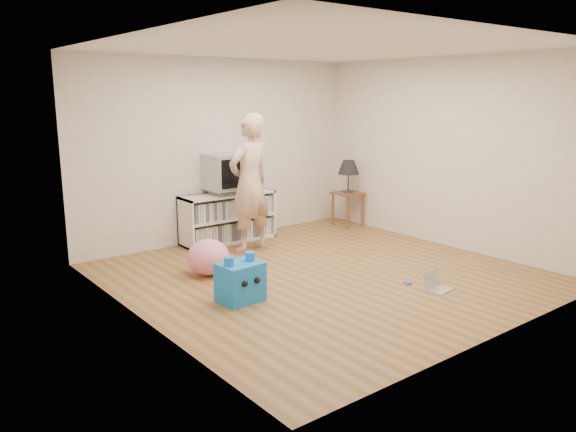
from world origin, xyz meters
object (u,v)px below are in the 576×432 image
at_px(table_lamp, 349,168).
at_px(crt_tv, 227,171).
at_px(media_unit, 227,217).
at_px(plush_blue, 240,281).
at_px(side_table, 348,200).
at_px(person, 250,183).
at_px(plush_pink, 208,257).
at_px(dvd_deck, 227,191).
at_px(laptop, 435,285).

bearing_deg(table_lamp, crt_tv, 169.79).
bearing_deg(media_unit, plush_blue, -119.03).
bearing_deg(side_table, person, -173.21).
relative_size(crt_tv, person, 0.32).
bearing_deg(crt_tv, plush_pink, -130.75).
relative_size(media_unit, plush_blue, 2.81).
xyz_separation_m(dvd_deck, plush_blue, (-1.20, -2.15, -0.52)).
height_order(media_unit, laptop, media_unit).
distance_m(dvd_deck, table_lamp, 2.08).
bearing_deg(media_unit, plush_pink, -130.30).
xyz_separation_m(plush_blue, plush_pink, (0.18, 0.96, 0.00)).
height_order(side_table, table_lamp, table_lamp).
bearing_deg(laptop, dvd_deck, 95.44).
bearing_deg(plush_pink, laptop, -49.57).
distance_m(dvd_deck, crt_tv, 0.29).
distance_m(media_unit, crt_tv, 0.67).
bearing_deg(media_unit, side_table, -10.72).
height_order(table_lamp, plush_blue, table_lamp).
xyz_separation_m(table_lamp, plush_blue, (-3.24, -1.78, -0.73)).
relative_size(dvd_deck, laptop, 1.44).
relative_size(crt_tv, plush_blue, 1.21).
relative_size(person, plush_pink, 3.72).
height_order(dvd_deck, crt_tv, crt_tv).
xyz_separation_m(media_unit, crt_tv, (-0.00, -0.02, 0.67)).
distance_m(table_lamp, laptop, 3.24).
height_order(table_lamp, person, person).
xyz_separation_m(person, plush_pink, (-0.99, -0.57, -0.72)).
relative_size(dvd_deck, plush_blue, 0.90).
distance_m(table_lamp, person, 2.08).
distance_m(crt_tv, laptop, 3.38).
bearing_deg(side_table, crt_tv, 169.79).
height_order(dvd_deck, laptop, dvd_deck).
xyz_separation_m(crt_tv, plush_pink, (-1.02, -1.18, -0.81)).
bearing_deg(plush_pink, side_table, 14.97).
bearing_deg(dvd_deck, side_table, -10.30).
relative_size(crt_tv, side_table, 1.09).
distance_m(crt_tv, plush_blue, 2.59).
relative_size(person, laptop, 5.96).
bearing_deg(crt_tv, dvd_deck, 90.00).
relative_size(table_lamp, plush_blue, 1.03).
height_order(dvd_deck, person, person).
bearing_deg(laptop, side_table, 57.52).
height_order(media_unit, plush_blue, media_unit).
distance_m(person, plush_blue, 2.06).
distance_m(media_unit, plush_pink, 1.58).
bearing_deg(crt_tv, table_lamp, -10.21).
relative_size(table_lamp, person, 0.28).
distance_m(plush_blue, plush_pink, 0.98).
bearing_deg(table_lamp, side_table, 0.00).
relative_size(laptop, plush_pink, 0.62).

